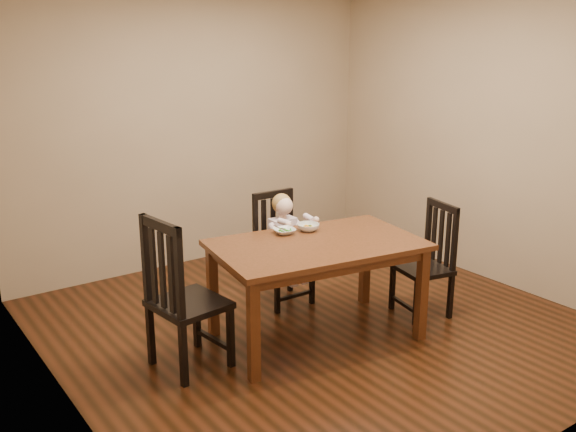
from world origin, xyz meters
TOP-DOWN VIEW (x-y plane):
  - room at (0.00, 0.00)m, footprint 4.01×4.01m
  - dining_table at (-0.13, -0.15)m, footprint 1.68×1.16m
  - chair_child at (0.05, 0.60)m, footprint 0.43×0.42m
  - chair_left at (-1.20, 0.01)m, footprint 0.52×0.54m
  - chair_right at (0.90, -0.33)m, footprint 0.47×0.48m
  - toddler at (0.05, 0.55)m, footprint 0.31×0.38m
  - bowl_peas at (-0.21, 0.17)m, footprint 0.19×0.19m
  - bowl_veg at (-0.01, 0.13)m, footprint 0.24×0.24m
  - fork at (-0.25, 0.16)m, footprint 0.08×0.12m

SIDE VIEW (x-z plane):
  - chair_right at x=0.90m, z-range -0.02..0.94m
  - chair_child at x=0.05m, z-range -0.02..0.96m
  - chair_left at x=-1.20m, z-range -0.02..1.10m
  - toddler at x=0.05m, z-range 0.34..0.85m
  - dining_table at x=-0.13m, z-range 0.30..1.08m
  - bowl_peas at x=-0.21m, z-range 0.78..0.82m
  - bowl_veg at x=-0.01m, z-range 0.78..0.83m
  - fork at x=-0.25m, z-range 0.80..0.85m
  - room at x=0.00m, z-range 0.00..2.71m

